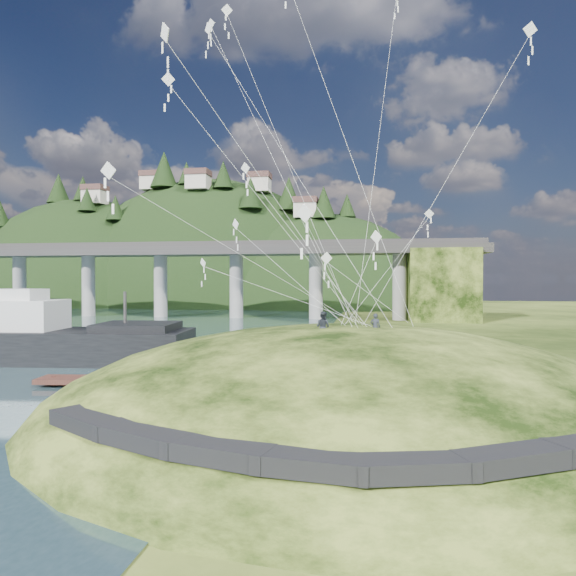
# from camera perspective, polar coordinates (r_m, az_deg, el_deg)

# --- Properties ---
(ground) EXTENTS (320.00, 320.00, 0.00)m
(ground) POSITION_cam_1_polar(r_m,az_deg,el_deg) (29.00, -10.05, -14.15)
(ground) COLOR black
(ground) RESTS_ON ground
(grass_hill) EXTENTS (36.00, 32.00, 13.00)m
(grass_hill) POSITION_cam_1_polar(r_m,az_deg,el_deg) (29.86, 6.65, -16.70)
(grass_hill) COLOR black
(grass_hill) RESTS_ON ground
(footpath) EXTENTS (22.29, 5.84, 0.83)m
(footpath) POSITION_cam_1_polar(r_m,az_deg,el_deg) (17.65, 3.07, -17.12)
(footpath) COLOR black
(footpath) RESTS_ON ground
(bridge) EXTENTS (160.00, 11.00, 15.00)m
(bridge) POSITION_cam_1_polar(r_m,az_deg,el_deg) (102.90, -11.13, 2.17)
(bridge) COLOR #2D2B2B
(bridge) RESTS_ON ground
(far_ridge) EXTENTS (153.00, 70.00, 94.50)m
(far_ridge) POSITION_cam_1_polar(r_m,az_deg,el_deg) (158.42, -10.37, -4.45)
(far_ridge) COLOR black
(far_ridge) RESTS_ON ground
(work_barge) EXTENTS (25.41, 9.18, 8.70)m
(work_barge) POSITION_cam_1_polar(r_m,az_deg,el_deg) (51.82, -25.14, -5.07)
(work_barge) COLOR black
(work_barge) RESTS_ON ground
(wooden_dock) EXTENTS (13.80, 3.69, 0.97)m
(wooden_dock) POSITION_cam_1_polar(r_m,az_deg,el_deg) (38.25, -16.70, -9.81)
(wooden_dock) COLOR #391D17
(wooden_dock) RESTS_ON ground
(kite_flyers) EXTENTS (3.59, 1.20, 1.69)m
(kite_flyers) POSITION_cam_1_polar(r_m,az_deg,el_deg) (27.86, 5.29, -2.66)
(kite_flyers) COLOR #262A33
(kite_flyers) RESTS_ON ground
(kite_swarm) EXTENTS (21.21, 16.58, 20.21)m
(kite_swarm) POSITION_cam_1_polar(r_m,az_deg,el_deg) (32.05, -1.89, 18.09)
(kite_swarm) COLOR white
(kite_swarm) RESTS_ON ground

